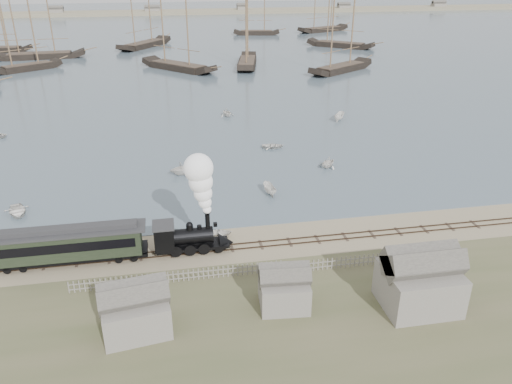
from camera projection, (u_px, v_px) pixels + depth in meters
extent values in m
plane|color=tan|center=(239.00, 237.00, 52.36)|extent=(600.00, 600.00, 0.00)
cube|color=#42555F|center=(177.00, 32.00, 204.06)|extent=(600.00, 336.00, 0.06)
cube|color=#3A2A1F|center=(243.00, 248.00, 50.09)|extent=(120.00, 0.08, 0.12)
cube|color=#3A2A1F|center=(241.00, 243.00, 50.98)|extent=(120.00, 0.08, 0.12)
cube|color=#3B3026|center=(242.00, 247.00, 50.56)|extent=(120.00, 1.80, 0.06)
cube|color=tan|center=(171.00, 14.00, 275.46)|extent=(500.00, 20.00, 1.80)
cube|color=black|center=(193.00, 245.00, 49.46)|extent=(7.11, 2.09, 0.26)
cylinder|color=black|center=(188.00, 236.00, 48.95)|extent=(4.39, 1.57, 1.57)
cube|color=black|center=(164.00, 237.00, 48.49)|extent=(1.88, 2.30, 2.41)
cube|color=#2F2F32|center=(163.00, 225.00, 47.96)|extent=(2.09, 2.51, 0.13)
cylinder|color=black|center=(208.00, 222.00, 48.69)|extent=(0.46, 0.46, 1.67)
sphere|color=black|center=(189.00, 225.00, 48.47)|extent=(0.67, 0.67, 0.67)
cone|color=black|center=(226.00, 243.00, 50.05)|extent=(1.46, 2.09, 2.09)
cube|color=black|center=(215.00, 225.00, 48.96)|extent=(0.37, 0.37, 0.37)
cube|color=black|center=(73.00, 256.00, 47.60)|extent=(14.04, 2.31, 0.35)
cube|color=black|center=(71.00, 244.00, 47.01)|extent=(13.03, 2.51, 2.51)
cube|color=black|center=(68.00, 248.00, 45.77)|extent=(12.03, 0.06, 0.90)
cube|color=black|center=(72.00, 235.00, 48.04)|extent=(12.03, 0.06, 0.90)
cube|color=#2F2F32|center=(69.00, 232.00, 46.46)|extent=(14.04, 2.71, 0.18)
cube|color=#2F2F32|center=(68.00, 229.00, 46.34)|extent=(12.53, 1.20, 0.45)
imported|color=white|center=(214.00, 235.00, 51.93)|extent=(3.31, 4.27, 0.81)
imported|color=white|center=(17.00, 211.00, 56.77)|extent=(4.50, 3.81, 0.79)
imported|color=white|center=(182.00, 168.00, 67.25)|extent=(4.05, 4.32, 1.84)
imported|color=white|center=(269.00, 190.00, 61.65)|extent=(3.25, 1.58, 1.21)
imported|color=white|center=(273.00, 146.00, 77.05)|extent=(2.82, 3.66, 0.70)
imported|color=white|center=(328.00, 162.00, 69.62)|extent=(3.76, 3.82, 1.52)
imported|color=white|center=(339.00, 117.00, 90.30)|extent=(3.66, 3.21, 1.38)
imported|color=white|center=(227.00, 112.00, 92.57)|extent=(3.69, 3.44, 1.58)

